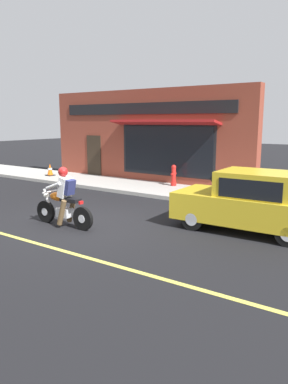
{
  "coord_description": "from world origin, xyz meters",
  "views": [
    {
      "loc": [
        -7.18,
        -7.12,
        2.81
      ],
      "look_at": [
        0.81,
        -1.5,
        0.95
      ],
      "focal_mm": 35.0,
      "sensor_mm": 36.0,
      "label": 1
    }
  ],
  "objects_px": {
    "motorcycle_with_rider": "(64,202)",
    "fire_hydrant": "(174,175)",
    "car_hatchback": "(250,202)",
    "traffic_cone": "(50,170)",
    "trash_bin": "(222,185)"
  },
  "relations": [
    {
      "from": "motorcycle_with_rider",
      "to": "fire_hydrant",
      "type": "relative_size",
      "value": 2.3
    },
    {
      "from": "car_hatchback",
      "to": "traffic_cone",
      "type": "bearing_deg",
      "value": 74.37
    },
    {
      "from": "car_hatchback",
      "to": "motorcycle_with_rider",
      "type": "bearing_deg",
      "value": 119.73
    },
    {
      "from": "car_hatchback",
      "to": "trash_bin",
      "type": "distance_m",
      "value": 3.38
    },
    {
      "from": "motorcycle_with_rider",
      "to": "trash_bin",
      "type": "height_order",
      "value": "motorcycle_with_rider"
    },
    {
      "from": "trash_bin",
      "to": "traffic_cone",
      "type": "relative_size",
      "value": 1.63
    },
    {
      "from": "trash_bin",
      "to": "fire_hydrant",
      "type": "distance_m",
      "value": 3.09
    },
    {
      "from": "motorcycle_with_rider",
      "to": "car_hatchback",
      "type": "height_order",
      "value": "motorcycle_with_rider"
    },
    {
      "from": "fire_hydrant",
      "to": "traffic_cone",
      "type": "xyz_separation_m",
      "value": [
        -1.01,
        6.49,
        -0.14
      ]
    },
    {
      "from": "car_hatchback",
      "to": "fire_hydrant",
      "type": "relative_size",
      "value": 4.35
    },
    {
      "from": "car_hatchback",
      "to": "traffic_cone",
      "type": "relative_size",
      "value": 6.39
    },
    {
      "from": "fire_hydrant",
      "to": "traffic_cone",
      "type": "distance_m",
      "value": 6.57
    },
    {
      "from": "motorcycle_with_rider",
      "to": "car_hatchback",
      "type": "bearing_deg",
      "value": -60.27
    },
    {
      "from": "car_hatchback",
      "to": "trash_bin",
      "type": "height_order",
      "value": "car_hatchback"
    },
    {
      "from": "motorcycle_with_rider",
      "to": "traffic_cone",
      "type": "distance_m",
      "value": 8.92
    }
  ]
}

